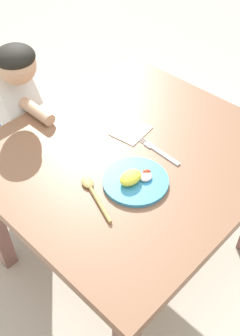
{
  "coord_description": "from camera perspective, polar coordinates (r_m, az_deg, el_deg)",
  "views": [
    {
      "loc": [
        -0.86,
        -0.77,
        1.78
      ],
      "look_at": [
        -0.12,
        -0.05,
        0.76
      ],
      "focal_mm": 41.97,
      "sensor_mm": 36.0,
      "label": 1
    }
  ],
  "objects": [
    {
      "name": "dining_table",
      "position": [
        1.62,
        1.59,
        -0.0
      ],
      "size": [
        1.09,
        1.0,
        0.74
      ],
      "color": "brown",
      "rests_on": "ground_plane"
    },
    {
      "name": "fork",
      "position": [
        1.55,
        5.79,
        2.35
      ],
      "size": [
        0.03,
        0.21,
        0.01
      ],
      "rotation": [
        0.0,
        0.0,
        1.52
      ],
      "color": "silver",
      "rests_on": "dining_table"
    },
    {
      "name": "napkin",
      "position": [
        1.64,
        1.59,
        5.43
      ],
      "size": [
        0.16,
        0.15,
        0.0
      ],
      "primitive_type": "cube",
      "rotation": [
        0.0,
        0.0,
        0.15
      ],
      "color": "white",
      "rests_on": "dining_table"
    },
    {
      "name": "plate",
      "position": [
        1.42,
        2.19,
        -1.77
      ],
      "size": [
        0.24,
        0.24,
        0.05
      ],
      "color": "#378FC1",
      "rests_on": "dining_table"
    },
    {
      "name": "ground_plane",
      "position": [
        2.12,
        1.25,
        -12.36
      ],
      "size": [
        8.0,
        8.0,
        0.0
      ],
      "primitive_type": "plane",
      "color": "beige"
    },
    {
      "name": "person",
      "position": [
        1.99,
        -14.2,
        5.24
      ],
      "size": [
        0.19,
        0.39,
        1.04
      ],
      "rotation": [
        0.0,
        0.0,
        3.14
      ],
      "color": "navy",
      "rests_on": "ground_plane"
    },
    {
      "name": "spoon",
      "position": [
        1.39,
        -3.94,
        -3.54
      ],
      "size": [
        0.1,
        0.22,
        0.02
      ],
      "rotation": [
        0.0,
        0.0,
        1.22
      ],
      "color": "tan",
      "rests_on": "dining_table"
    }
  ]
}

